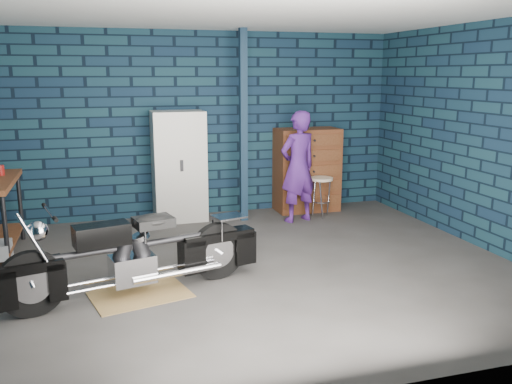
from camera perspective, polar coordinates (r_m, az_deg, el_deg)
The scene contains 10 objects.
ground at distance 6.00m, azimuth -1.47°, elevation -8.05°, with size 6.00×6.00×0.00m, color #444240.
room_walls at distance 6.16m, azimuth -2.93°, elevation 10.61°, with size 6.02×5.01×2.71m.
support_post at distance 7.68m, azimuth -1.34°, elevation 6.84°, with size 0.10×0.10×2.70m, color #122639.
drip_mat at distance 5.46m, azimuth -12.17°, elevation -10.42°, with size 0.90×0.68×0.01m, color olive.
motorcycle at distance 5.30m, azimuth -12.40°, elevation -5.78°, with size 2.13×0.58×0.94m, color black, non-canonical shape.
person at distance 7.72m, azimuth 4.45°, elevation 2.66°, with size 0.58×0.38×1.59m, color #4C2078.
locker at distance 7.85m, azimuth -8.10°, elevation 2.69°, with size 0.74×0.53×1.58m, color beige.
tool_chest at distance 8.39m, azimuth 5.40°, elevation 2.33°, with size 0.95×0.53×1.27m, color brown.
shop_stool at distance 8.07m, azimuth 6.88°, elevation -0.56°, with size 0.33×0.33×0.60m, color beige, non-canonical shape.
mug_red at distance 7.09m, azimuth -25.31°, elevation 2.08°, with size 0.09×0.09×0.12m, color maroon.
Camera 1 is at (-1.45, -5.43, 2.09)m, focal length 38.00 mm.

